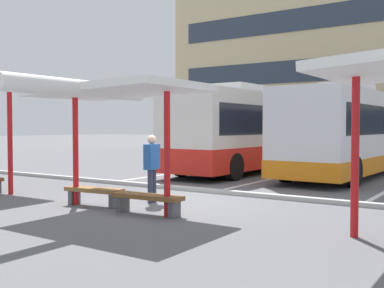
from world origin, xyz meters
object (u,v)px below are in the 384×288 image
(coach_bus_1, at_px, (359,133))
(bench_2, at_px, (148,199))
(bench_1, at_px, (94,193))
(waiting_shelter_1, at_px, (110,93))
(waiting_passenger_0, at_px, (152,163))
(coach_bus_0, at_px, (253,132))

(coach_bus_1, bearing_deg, bench_2, -97.54)
(bench_1, relative_size, bench_2, 0.93)
(waiting_shelter_1, distance_m, bench_2, 2.55)
(coach_bus_1, distance_m, bench_2, 11.93)
(coach_bus_1, distance_m, bench_1, 12.18)
(coach_bus_1, relative_size, bench_1, 7.67)
(coach_bus_1, relative_size, waiting_shelter_1, 2.79)
(waiting_shelter_1, height_order, bench_2, waiting_shelter_1)
(bench_1, distance_m, bench_2, 1.80)
(coach_bus_1, relative_size, bench_2, 7.10)
(waiting_shelter_1, height_order, waiting_passenger_0, waiting_shelter_1)
(coach_bus_0, bearing_deg, waiting_shelter_1, -80.75)
(coach_bus_0, xyz_separation_m, waiting_shelter_1, (1.75, -10.74, 1.01))
(coach_bus_0, relative_size, coach_bus_1, 0.87)
(bench_1, height_order, waiting_passenger_0, waiting_passenger_0)
(coach_bus_0, xyz_separation_m, waiting_passenger_0, (1.70, -9.17, -0.69))
(waiting_shelter_1, height_order, bench_1, waiting_shelter_1)
(coach_bus_0, height_order, waiting_passenger_0, coach_bus_0)
(bench_1, xyz_separation_m, waiting_passenger_0, (0.85, 1.20, 0.68))
(coach_bus_0, xyz_separation_m, bench_2, (2.65, -10.50, -1.36))
(bench_1, bearing_deg, coach_bus_1, 73.91)
(waiting_shelter_1, bearing_deg, coach_bus_0, 99.25)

